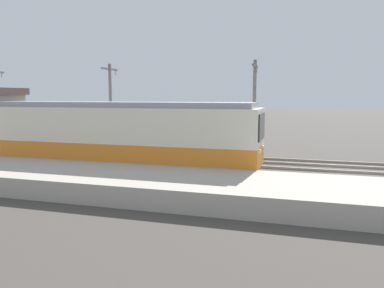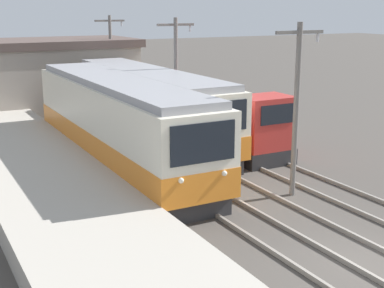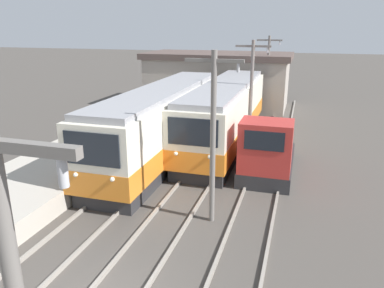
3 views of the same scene
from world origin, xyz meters
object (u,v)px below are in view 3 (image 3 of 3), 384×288
(shunting_locomotive, at_px, (268,149))
(catenary_mast_far, at_px, (251,90))
(catenary_mast_distant, at_px, (268,72))
(commuter_train_left, at_px, (164,125))
(catenary_mast_mid, at_px, (213,133))
(commuter_train_center, at_px, (226,116))

(shunting_locomotive, distance_m, catenary_mast_far, 4.81)
(shunting_locomotive, distance_m, catenary_mast_distant, 13.71)
(catenary_mast_distant, bearing_deg, commuter_train_left, -109.09)
(catenary_mast_mid, bearing_deg, commuter_train_left, 123.72)
(commuter_train_center, bearing_deg, catenary_mast_distant, 80.78)
(commuter_train_center, xyz_separation_m, shunting_locomotive, (3.00, -4.16, -0.52))
(catenary_mast_far, relative_size, catenary_mast_distant, 1.00)
(commuter_train_center, xyz_separation_m, catenary_mast_far, (1.51, -0.16, 1.70))
(catenary_mast_mid, xyz_separation_m, catenary_mast_far, (0.00, 9.45, 0.00))
(commuter_train_center, relative_size, catenary_mast_mid, 2.29)
(commuter_train_left, bearing_deg, shunting_locomotive, -9.76)
(commuter_train_left, relative_size, shunting_locomotive, 2.68)
(commuter_train_left, bearing_deg, catenary_mast_far, 34.83)
(shunting_locomotive, xyz_separation_m, catenary_mast_far, (-1.49, 4.00, 2.22))
(catenary_mast_distant, bearing_deg, commuter_train_center, -99.22)
(shunting_locomotive, distance_m, catenary_mast_mid, 6.08)
(commuter_train_left, height_order, catenary_mast_distant, catenary_mast_distant)
(commuter_train_center, distance_m, catenary_mast_distant, 9.56)
(catenary_mast_mid, bearing_deg, commuter_train_center, 98.91)
(catenary_mast_far, xyz_separation_m, catenary_mast_distant, (0.00, 9.45, 0.00))
(commuter_train_center, bearing_deg, catenary_mast_far, -6.23)
(shunting_locomotive, height_order, catenary_mast_mid, catenary_mast_mid)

